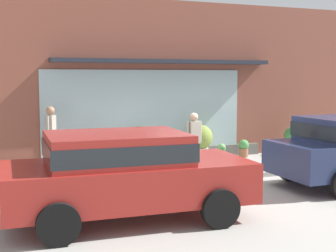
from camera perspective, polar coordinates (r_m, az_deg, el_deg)
The scene contains 11 objects.
ground_plane at distance 12.04m, azimuth 4.76°, elevation -6.34°, with size 60.00×60.00×0.00m, color #9E9B93.
curb_strip at distance 11.85m, azimuth 5.20°, elevation -6.25°, with size 14.00×0.24×0.12m, color #B2B2AD.
storefront at distance 14.68m, azimuth -0.78°, elevation 5.22°, with size 14.00×0.81×4.84m.
fire_hydrant at distance 12.70m, azimuth 6.41°, elevation -3.92°, with size 0.38×0.34×0.80m.
pedestrian_with_handbag at distance 12.56m, azimuth 3.01°, elevation -1.53°, with size 0.64×0.23×1.61m.
pedestrian_passerby at distance 13.16m, azimuth -13.80°, elevation -0.84°, with size 0.32×0.42×1.76m.
parked_car_red at distance 8.52m, azimuth -5.24°, elevation -5.27°, with size 4.41×2.28×1.57m.
potted_plant_corner_tall at distance 14.63m, azimuth 3.87°, elevation -1.70°, with size 0.76×0.76×1.09m.
potted_plant_doorstep at distance 16.10m, azimuth 14.71°, elevation -1.56°, with size 0.60×0.60×0.94m.
potted_plant_window_center at distance 13.88m, azimuth -3.59°, elevation -2.31°, with size 0.40×0.40×1.18m.
potted_plant_low_front at distance 15.40m, azimuth 8.99°, elevation -2.58°, with size 0.33×0.33×0.56m.
Camera 1 is at (-5.28, -10.51, 2.56)m, focal length 51.11 mm.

